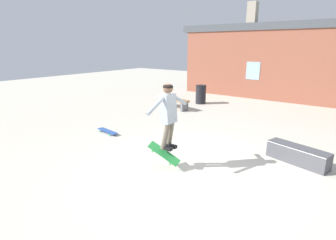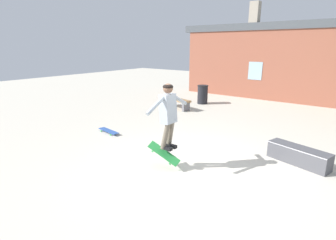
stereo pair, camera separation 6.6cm
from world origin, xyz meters
name	(u,v)px [view 2 (the right image)]	position (x,y,z in m)	size (l,w,h in m)	color
ground_plane	(191,168)	(0.00, 0.00, 0.00)	(40.00, 40.00, 0.00)	beige
building_backdrop	(296,61)	(-0.02, 9.04, 1.97)	(12.21, 0.52, 4.77)	#93513D
park_bench	(176,101)	(-3.75, 4.59, 0.32)	(1.62, 0.76, 0.45)	#99754C
skate_ledge	(298,155)	(1.84, 1.74, 0.21)	(1.44, 0.76, 0.41)	#4C4C51
trash_bin	(203,94)	(-3.32, 6.18, 0.46)	(0.52, 0.52, 0.88)	black
skater	(168,111)	(-0.44, -0.29, 1.33)	(0.30, 1.33, 1.45)	#9EA8B2
skateboard_flipping	(164,154)	(-0.50, -0.36, 0.36)	(0.72, 0.33, 0.46)	#237F38
skateboard_resting	(109,131)	(-3.45, 0.52, 0.07)	(0.89, 0.31, 0.08)	#2D519E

